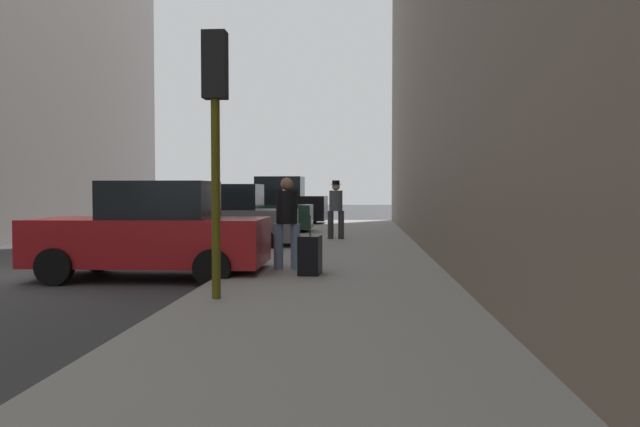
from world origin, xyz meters
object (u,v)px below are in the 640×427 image
parked_black_suv (277,203)px  pedestrian_with_beanie (336,206)px  parked_red_hatchback (153,232)px  parked_gray_coupe (220,219)px  rolling_suitcase (310,255)px  parked_dark_green_sedan (255,212)px  fire_hydrant (293,228)px  duffel_bag (301,247)px  pedestrian_in_jeans (287,218)px  traffic_light (215,106)px

parked_black_suv → pedestrian_with_beanie: 9.70m
parked_red_hatchback → parked_gray_coupe: size_ratio=1.00×
parked_black_suv → rolling_suitcase: bearing=-80.4°
parked_dark_green_sedan → pedestrian_with_beanie: bearing=-47.4°
parked_red_hatchback → parked_black_suv: bearing=90.0°
parked_black_suv → rolling_suitcase: parked_black_suv is taller
parked_dark_green_sedan → parked_black_suv: size_ratio=0.90×
parked_gray_coupe → fire_hydrant: 2.53m
parked_red_hatchback → duffel_bag: 4.25m
pedestrian_in_jeans → parked_red_hatchback: bearing=-171.0°
fire_hydrant → pedestrian_in_jeans: bearing=-84.7°
parked_red_hatchback → duffel_bag: bearing=55.4°
parked_black_suv → traffic_light: size_ratio=1.30×
duffel_bag → pedestrian_with_beanie: bearing=81.1°
parked_black_suv → traffic_light: 19.96m
pedestrian_with_beanie → duffel_bag: pedestrian_with_beanie is taller
parked_dark_green_sedan → duffel_bag: parked_dark_green_sedan is taller
parked_gray_coupe → parked_black_suv: size_ratio=0.90×
parked_dark_green_sedan → fire_hydrant: parked_dark_green_sedan is taller
pedestrian_in_jeans → duffel_bag: 3.19m
parked_red_hatchback → pedestrian_in_jeans: size_ratio=2.46×
parked_dark_green_sedan → pedestrian_with_beanie: (3.06, -3.33, 0.29)m
fire_hydrant → traffic_light: bearing=-89.7°
pedestrian_with_beanie → fire_hydrant: bearing=-157.0°
fire_hydrant → duffel_bag: size_ratio=1.60×
parked_dark_green_sedan → pedestrian_in_jeans: pedestrian_in_jeans is taller
pedestrian_with_beanie → parked_dark_green_sedan: bearing=132.6°
traffic_light → pedestrian_with_beanie: (1.21, 10.60, -1.62)m
fire_hydrant → duffel_bag: (0.59, -3.72, -0.21)m
parked_red_hatchback → duffel_bag: size_ratio=9.57×
fire_hydrant → traffic_light: size_ratio=0.20×
rolling_suitcase → pedestrian_with_beanie: bearing=89.1°
parked_black_suv → pedestrian_in_jeans: size_ratio=2.73×
fire_hydrant → rolling_suitcase: (1.12, -7.55, -0.01)m
pedestrian_with_beanie → duffel_bag: bearing=-98.9°
parked_red_hatchback → pedestrian_with_beanie: (3.06, 7.72, 0.29)m
parked_gray_coupe → parked_red_hatchback: bearing=-90.0°
parked_red_hatchback → pedestrian_in_jeans: bearing=9.0°
traffic_light → pedestrian_in_jeans: bearing=79.9°
traffic_light → duffel_bag: size_ratio=8.18×
parked_red_hatchback → rolling_suitcase: bearing=-7.1°
parked_black_suv → fire_hydrant: bearing=-79.5°
parked_gray_coupe → rolling_suitcase: bearing=-63.2°
parked_red_hatchback → pedestrian_in_jeans: pedestrian_in_jeans is taller
traffic_light → pedestrian_in_jeans: 3.70m
fire_hydrant → parked_red_hatchback: bearing=-104.1°
parked_gray_coupe → pedestrian_with_beanie: pedestrian_with_beanie is taller
fire_hydrant → pedestrian_in_jeans: size_ratio=0.41×
parked_black_suv → parked_red_hatchback: bearing=-90.0°
parked_gray_coupe → rolling_suitcase: parked_gray_coupe is taller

